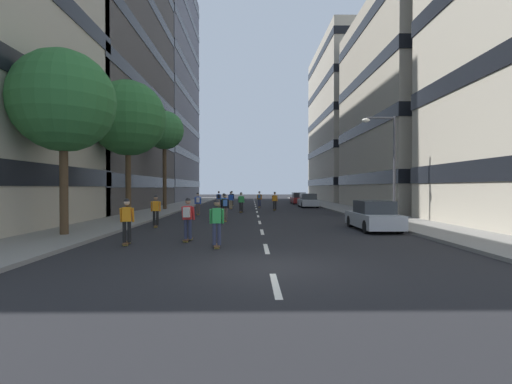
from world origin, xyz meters
TOP-DOWN VIEW (x-y plane):
  - ground_plane at (0.00, 26.15)m, footprint 156.92×156.92m
  - sidewalk_left at (-8.78, 29.42)m, footprint 3.64×71.92m
  - sidewalk_right at (8.78, 29.42)m, footprint 3.64×71.92m
  - lane_markings at (0.00, 28.00)m, footprint 0.16×62.20m
  - building_left_mid at (-17.25, 27.13)m, footprint 13.41×23.11m
  - building_left_far at (-17.25, 50.80)m, footprint 13.41×23.36m
  - building_right_mid at (17.25, 27.13)m, footprint 13.41×19.14m
  - building_right_far at (17.25, 50.80)m, footprint 13.41×22.28m
  - parked_car_near at (5.76, 30.77)m, footprint 1.82×4.40m
  - parked_car_mid at (5.76, 38.90)m, footprint 1.82×4.40m
  - parked_car_far at (5.76, 8.74)m, footprint 1.82×4.40m
  - street_tree_near at (-8.78, 14.79)m, footprint 5.01×5.01m
  - street_tree_mid at (-8.78, 25.34)m, footprint 3.67×3.67m
  - street_tree_far at (-8.78, 6.16)m, footprint 4.45×4.45m
  - streetlamp_right at (8.05, 12.83)m, footprint 2.13×0.30m
  - skater_0 at (-2.22, 13.63)m, footprint 0.56×0.92m
  - skater_1 at (-2.59, 27.66)m, footprint 0.55×0.91m
  - skater_2 at (-5.82, 10.34)m, footprint 0.57×0.92m
  - skater_3 at (-3.13, 4.84)m, footprint 0.55×0.92m
  - skater_4 at (-1.80, 3.28)m, footprint 0.55×0.91m
  - skater_5 at (-2.80, 33.74)m, footprint 0.57×0.92m
  - skater_6 at (-5.31, 3.97)m, footprint 0.56×0.92m
  - skater_7 at (-2.47, 16.10)m, footprint 0.57×0.92m
  - skater_8 at (-4.16, 31.58)m, footprint 0.53×0.90m
  - skater_9 at (-1.40, 22.13)m, footprint 0.55×0.92m
  - skater_10 at (1.74, 25.40)m, footprint 0.56×0.92m
  - skater_11 at (0.39, 30.57)m, footprint 0.56×0.92m
  - skater_12 at (-4.81, 19.60)m, footprint 0.56×0.92m

SIDE VIEW (x-z plane):
  - ground_plane at x=0.00m, z-range 0.00..0.00m
  - lane_markings at x=0.00m, z-range 0.00..0.01m
  - sidewalk_left at x=-8.78m, z-range 0.00..0.14m
  - sidewalk_right at x=8.78m, z-range 0.00..0.14m
  - parked_car_near at x=5.76m, z-range -0.06..1.46m
  - parked_car_mid at x=5.76m, z-range -0.06..1.46m
  - parked_car_far at x=5.76m, z-range -0.06..1.46m
  - skater_1 at x=-2.59m, z-range 0.10..1.87m
  - skater_2 at x=-5.82m, z-range 0.10..1.87m
  - skater_4 at x=-1.80m, z-range 0.10..1.87m
  - skater_5 at x=-2.80m, z-range 0.10..1.87m
  - skater_6 at x=-5.31m, z-range 0.10..1.87m
  - skater_9 at x=-1.40m, z-range 0.10..1.87m
  - skater_10 at x=1.74m, z-range 0.10..1.87m
  - skater_0 at x=-2.22m, z-range 0.13..1.90m
  - skater_3 at x=-3.13m, z-range 0.13..1.90m
  - skater_7 at x=-2.47m, z-range 0.13..1.90m
  - skater_8 at x=-4.16m, z-range 0.13..1.90m
  - skater_11 at x=0.39m, z-range 0.13..1.90m
  - skater_12 at x=-4.81m, z-range 0.13..1.90m
  - streetlamp_right at x=8.05m, z-range 0.89..7.39m
  - street_tree_far at x=-8.78m, z-range 1.93..10.01m
  - street_tree_near at x=-8.78m, z-range 2.21..11.41m
  - street_tree_mid at x=-8.78m, z-range 2.91..12.24m
  - building_right_mid at x=17.25m, z-range 0.09..20.39m
  - building_right_far at x=17.25m, z-range 0.09..25.44m
  - building_left_mid at x=-17.25m, z-range 0.09..36.45m
  - building_left_far at x=-17.25m, z-range 0.09..37.28m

